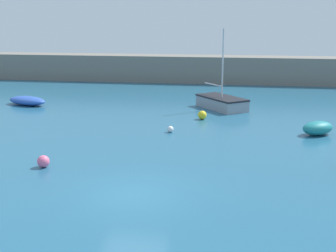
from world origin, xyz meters
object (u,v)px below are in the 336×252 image
(mooring_buoy_white, at_px, (170,129))
(mooring_buoy_pink, at_px, (43,161))
(mooring_buoy_yellow, at_px, (202,115))
(sailboat_tall_mast, at_px, (222,102))
(open_tender_yellow, at_px, (27,101))
(fishing_dinghy_green, at_px, (318,128))

(mooring_buoy_white, height_order, mooring_buoy_pink, mooring_buoy_pink)
(mooring_buoy_yellow, relative_size, mooring_buoy_pink, 1.04)
(sailboat_tall_mast, height_order, mooring_buoy_yellow, sailboat_tall_mast)
(open_tender_yellow, relative_size, fishing_dinghy_green, 1.58)
(mooring_buoy_white, bearing_deg, fishing_dinghy_green, 5.45)
(mooring_buoy_pink, bearing_deg, open_tender_yellow, 118.23)
(open_tender_yellow, relative_size, mooring_buoy_yellow, 6.26)
(mooring_buoy_white, bearing_deg, sailboat_tall_mast, 71.47)
(sailboat_tall_mast, distance_m, mooring_buoy_white, 8.02)
(fishing_dinghy_green, relative_size, sailboat_tall_mast, 0.39)
(mooring_buoy_yellow, distance_m, mooring_buoy_pink, 12.63)
(mooring_buoy_pink, bearing_deg, sailboat_tall_mast, 64.51)
(mooring_buoy_pink, bearing_deg, fishing_dinghy_green, 32.12)
(open_tender_yellow, xyz_separation_m, mooring_buoy_white, (12.07, -6.71, -0.15))
(open_tender_yellow, bearing_deg, fishing_dinghy_green, 2.47)
(open_tender_yellow, relative_size, mooring_buoy_white, 9.71)
(mooring_buoy_white, bearing_deg, open_tender_yellow, 150.93)
(sailboat_tall_mast, height_order, mooring_buoy_white, sailboat_tall_mast)
(mooring_buoy_pink, bearing_deg, mooring_buoy_white, 58.01)
(open_tender_yellow, relative_size, mooring_buoy_pink, 6.53)
(sailboat_tall_mast, relative_size, mooring_buoy_yellow, 10.03)
(fishing_dinghy_green, height_order, mooring_buoy_yellow, fishing_dinghy_green)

